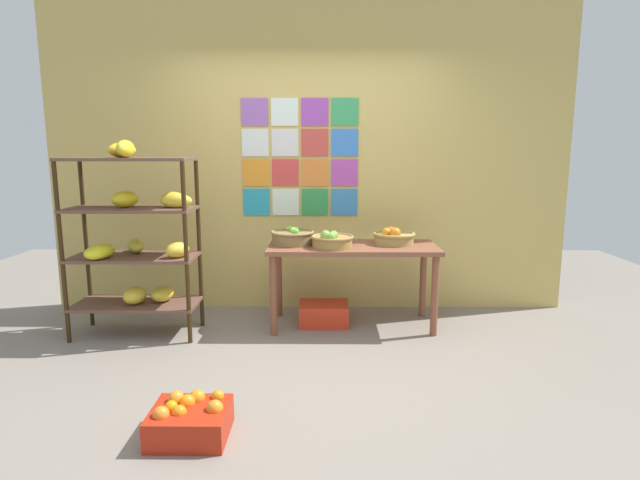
{
  "coord_description": "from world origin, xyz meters",
  "views": [
    {
      "loc": [
        0.16,
        -3.43,
        1.55
      ],
      "look_at": [
        0.12,
        0.54,
        0.86
      ],
      "focal_mm": 28.53,
      "sensor_mm": 36.0,
      "label": 1
    }
  ],
  "objects_px": {
    "produce_crate_under_table": "(324,314)",
    "orange_crate_foreground": "(190,420)",
    "fruit_basket_right": "(394,237)",
    "fruit_basket_back_right": "(332,240)",
    "fruit_basket_centre": "(292,237)",
    "display_table": "(353,256)",
    "banana_shelf_unit": "(136,231)"
  },
  "relations": [
    {
      "from": "banana_shelf_unit",
      "to": "fruit_basket_back_right",
      "type": "distance_m",
      "value": 1.64
    },
    {
      "from": "orange_crate_foreground",
      "to": "fruit_basket_right",
      "type": "bearing_deg",
      "value": 54.44
    },
    {
      "from": "fruit_basket_back_right",
      "to": "orange_crate_foreground",
      "type": "distance_m",
      "value": 2.02
    },
    {
      "from": "banana_shelf_unit",
      "to": "display_table",
      "type": "bearing_deg",
      "value": 7.38
    },
    {
      "from": "display_table",
      "to": "fruit_basket_back_right",
      "type": "relative_size",
      "value": 4.03
    },
    {
      "from": "display_table",
      "to": "fruit_basket_right",
      "type": "relative_size",
      "value": 3.91
    },
    {
      "from": "banana_shelf_unit",
      "to": "fruit_basket_centre",
      "type": "relative_size",
      "value": 4.25
    },
    {
      "from": "fruit_basket_right",
      "to": "produce_crate_under_table",
      "type": "xyz_separation_m",
      "value": [
        -0.62,
        -0.05,
        -0.7
      ]
    },
    {
      "from": "banana_shelf_unit",
      "to": "produce_crate_under_table",
      "type": "distance_m",
      "value": 1.77
    },
    {
      "from": "fruit_basket_back_right",
      "to": "display_table",
      "type": "bearing_deg",
      "value": 30.32
    },
    {
      "from": "banana_shelf_unit",
      "to": "produce_crate_under_table",
      "type": "xyz_separation_m",
      "value": [
        1.56,
        0.26,
        -0.8
      ]
    },
    {
      "from": "banana_shelf_unit",
      "to": "orange_crate_foreground",
      "type": "xyz_separation_m",
      "value": [
        0.83,
        -1.59,
        -0.8
      ]
    },
    {
      "from": "produce_crate_under_table",
      "to": "orange_crate_foreground",
      "type": "height_order",
      "value": "orange_crate_foreground"
    },
    {
      "from": "banana_shelf_unit",
      "to": "fruit_basket_centre",
      "type": "distance_m",
      "value": 1.32
    },
    {
      "from": "fruit_basket_right",
      "to": "fruit_basket_centre",
      "type": "distance_m",
      "value": 0.9
    },
    {
      "from": "banana_shelf_unit",
      "to": "fruit_basket_centre",
      "type": "height_order",
      "value": "banana_shelf_unit"
    },
    {
      "from": "produce_crate_under_table",
      "to": "fruit_basket_centre",
      "type": "bearing_deg",
      "value": 174.75
    },
    {
      "from": "banana_shelf_unit",
      "to": "orange_crate_foreground",
      "type": "distance_m",
      "value": 1.96
    },
    {
      "from": "banana_shelf_unit",
      "to": "fruit_basket_right",
      "type": "bearing_deg",
      "value": 7.92
    },
    {
      "from": "display_table",
      "to": "fruit_basket_back_right",
      "type": "distance_m",
      "value": 0.27
    },
    {
      "from": "display_table",
      "to": "produce_crate_under_table",
      "type": "bearing_deg",
      "value": 174.81
    },
    {
      "from": "fruit_basket_right",
      "to": "produce_crate_under_table",
      "type": "distance_m",
      "value": 0.94
    },
    {
      "from": "fruit_basket_centre",
      "to": "produce_crate_under_table",
      "type": "bearing_deg",
      "value": -5.25
    },
    {
      "from": "orange_crate_foreground",
      "to": "display_table",
      "type": "bearing_deg",
      "value": 61.59
    },
    {
      "from": "display_table",
      "to": "fruit_basket_centre",
      "type": "distance_m",
      "value": 0.56
    },
    {
      "from": "banana_shelf_unit",
      "to": "produce_crate_under_table",
      "type": "height_order",
      "value": "banana_shelf_unit"
    },
    {
      "from": "fruit_basket_right",
      "to": "orange_crate_foreground",
      "type": "relative_size",
      "value": 0.91
    },
    {
      "from": "fruit_basket_back_right",
      "to": "produce_crate_under_table",
      "type": "bearing_deg",
      "value": 118.0
    },
    {
      "from": "fruit_basket_back_right",
      "to": "orange_crate_foreground",
      "type": "bearing_deg",
      "value": -115.06
    },
    {
      "from": "display_table",
      "to": "orange_crate_foreground",
      "type": "height_order",
      "value": "display_table"
    },
    {
      "from": "fruit_basket_back_right",
      "to": "fruit_basket_centre",
      "type": "bearing_deg",
      "value": 155.84
    },
    {
      "from": "fruit_basket_back_right",
      "to": "fruit_basket_right",
      "type": "height_order",
      "value": "fruit_basket_right"
    }
  ]
}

